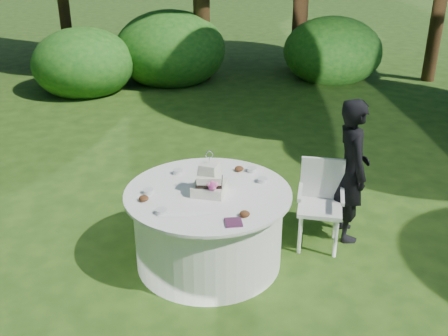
{
  "coord_description": "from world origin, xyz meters",
  "views": [
    {
      "loc": [
        -0.33,
        -4.31,
        2.99
      ],
      "look_at": [
        0.15,
        0.0,
        1.0
      ],
      "focal_mm": 42.0,
      "sensor_mm": 36.0,
      "label": 1
    }
  ],
  "objects_px": {
    "guest": "(351,170)",
    "table": "(208,227)",
    "cake": "(210,182)",
    "chair": "(321,197)",
    "napkins": "(234,222)"
  },
  "relations": [
    {
      "from": "napkins",
      "to": "table",
      "type": "height_order",
      "value": "napkins"
    },
    {
      "from": "table",
      "to": "cake",
      "type": "bearing_deg",
      "value": -70.04
    },
    {
      "from": "table",
      "to": "chair",
      "type": "xyz_separation_m",
      "value": [
        1.16,
        0.23,
        0.13
      ]
    },
    {
      "from": "guest",
      "to": "cake",
      "type": "bearing_deg",
      "value": 105.82
    },
    {
      "from": "guest",
      "to": "table",
      "type": "distance_m",
      "value": 1.57
    },
    {
      "from": "napkins",
      "to": "chair",
      "type": "distance_m",
      "value": 1.32
    },
    {
      "from": "napkins",
      "to": "guest",
      "type": "bearing_deg",
      "value": 35.26
    },
    {
      "from": "guest",
      "to": "cake",
      "type": "distance_m",
      "value": 1.52
    },
    {
      "from": "guest",
      "to": "napkins",
      "type": "bearing_deg",
      "value": 126.93
    },
    {
      "from": "table",
      "to": "cake",
      "type": "xyz_separation_m",
      "value": [
        0.01,
        -0.04,
        0.5
      ]
    },
    {
      "from": "guest",
      "to": "table",
      "type": "height_order",
      "value": "guest"
    },
    {
      "from": "guest",
      "to": "table",
      "type": "xyz_separation_m",
      "value": [
        -1.49,
        -0.33,
        -0.37
      ]
    },
    {
      "from": "cake",
      "to": "napkins",
      "type": "bearing_deg",
      "value": -75.14
    },
    {
      "from": "cake",
      "to": "chair",
      "type": "xyz_separation_m",
      "value": [
        1.15,
        0.27,
        -0.36
      ]
    },
    {
      "from": "napkins",
      "to": "chair",
      "type": "relative_size",
      "value": 0.16
    }
  ]
}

